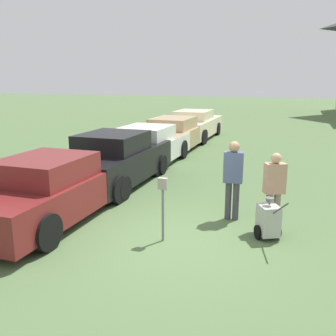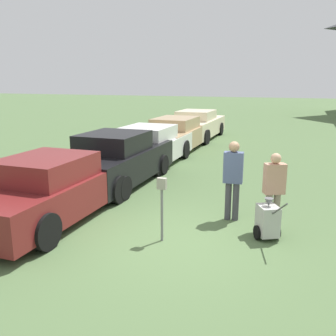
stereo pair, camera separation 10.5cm
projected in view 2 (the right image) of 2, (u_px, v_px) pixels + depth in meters
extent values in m
plane|color=#4C663D|center=(172.00, 239.00, 7.43)|extent=(120.00, 120.00, 0.00)
cube|color=maroon|center=(54.00, 194.00, 8.44)|extent=(1.87, 4.63, 0.76)
cube|color=maroon|center=(46.00, 168.00, 8.12)|extent=(1.62, 1.96, 0.51)
cylinder|color=black|center=(59.00, 183.00, 10.09)|extent=(0.19, 0.72, 0.72)
cylinder|color=black|center=(118.00, 190.00, 9.50)|extent=(0.19, 0.72, 0.72)
cylinder|color=black|center=(47.00, 232.00, 6.89)|extent=(0.19, 0.72, 0.72)
cube|color=black|center=(117.00, 164.00, 11.35)|extent=(1.97, 4.69, 0.84)
cube|color=black|center=(114.00, 142.00, 11.01)|extent=(1.70, 1.98, 0.54)
cylinder|color=black|center=(113.00, 161.00, 13.04)|extent=(0.19, 0.64, 0.64)
cylinder|color=black|center=(163.00, 165.00, 12.42)|extent=(0.19, 0.64, 0.64)
cylinder|color=black|center=(63.00, 181.00, 10.40)|extent=(0.19, 0.64, 0.64)
cylinder|color=black|center=(124.00, 188.00, 9.77)|extent=(0.19, 0.64, 0.64)
cube|color=silver|center=(150.00, 149.00, 13.79)|extent=(1.89, 4.80, 0.74)
cube|color=silver|center=(148.00, 133.00, 13.47)|extent=(1.63, 2.02, 0.51)
cylinder|color=black|center=(144.00, 147.00, 15.49)|extent=(0.19, 0.70, 0.70)
cylinder|color=black|center=(185.00, 150.00, 14.90)|extent=(0.19, 0.70, 0.70)
cylinder|color=black|center=(109.00, 161.00, 12.79)|extent=(0.19, 0.70, 0.70)
cylinder|color=black|center=(158.00, 165.00, 12.19)|extent=(0.19, 0.70, 0.70)
cube|color=tan|center=(177.00, 137.00, 16.73)|extent=(1.91, 5.32, 0.77)
cube|color=tan|center=(175.00, 123.00, 16.39)|extent=(1.65, 2.25, 0.49)
cylinder|color=black|center=(170.00, 135.00, 18.59)|extent=(0.19, 0.72, 0.72)
cylinder|color=black|center=(206.00, 137.00, 17.99)|extent=(0.19, 0.72, 0.72)
cylinder|color=black|center=(144.00, 146.00, 15.59)|extent=(0.19, 0.72, 0.72)
cylinder|color=black|center=(185.00, 149.00, 14.98)|extent=(0.19, 0.72, 0.72)
cube|color=beige|center=(197.00, 127.00, 19.93)|extent=(2.00, 5.14, 0.82)
cube|color=beige|center=(196.00, 115.00, 19.59)|extent=(1.73, 2.17, 0.48)
cylinder|color=black|center=(189.00, 127.00, 21.75)|extent=(0.19, 0.70, 0.70)
cylinder|color=black|center=(221.00, 129.00, 21.12)|extent=(0.19, 0.70, 0.70)
cylinder|color=black|center=(170.00, 135.00, 18.85)|extent=(0.19, 0.70, 0.70)
cylinder|color=black|center=(207.00, 137.00, 18.22)|extent=(0.19, 0.70, 0.70)
cylinder|color=slate|center=(162.00, 215.00, 7.25)|extent=(0.05, 0.05, 1.06)
cube|color=gray|center=(162.00, 184.00, 7.10)|extent=(0.18, 0.09, 0.22)
cylinder|color=#3F3F47|center=(236.00, 202.00, 8.35)|extent=(0.14, 0.14, 0.87)
cylinder|color=#3F3F47|center=(228.00, 201.00, 8.39)|extent=(0.14, 0.14, 0.87)
cube|color=#4C597F|center=(233.00, 167.00, 8.19)|extent=(0.43, 0.25, 0.69)
sphere|color=tan|center=(234.00, 147.00, 8.08)|extent=(0.24, 0.24, 0.24)
cylinder|color=gray|center=(276.00, 212.00, 7.82)|extent=(0.14, 0.14, 0.80)
cylinder|color=gray|center=(268.00, 212.00, 7.81)|extent=(0.14, 0.14, 0.80)
cube|color=tan|center=(275.00, 179.00, 7.65)|extent=(0.47, 0.37, 0.63)
sphere|color=tan|center=(276.00, 158.00, 7.55)|extent=(0.22, 0.22, 0.22)
cube|color=#B2B2AD|center=(268.00, 220.00, 7.37)|extent=(0.52, 0.56, 0.60)
cone|color=#59595B|center=(269.00, 202.00, 7.28)|extent=(0.18, 0.18, 0.16)
cylinder|color=#4C4C4C|center=(279.00, 209.00, 6.82)|extent=(0.30, 0.54, 0.43)
cylinder|color=black|center=(257.00, 233.00, 7.40)|extent=(0.17, 0.27, 0.28)
cylinder|color=black|center=(277.00, 231.00, 7.46)|extent=(0.17, 0.27, 0.28)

